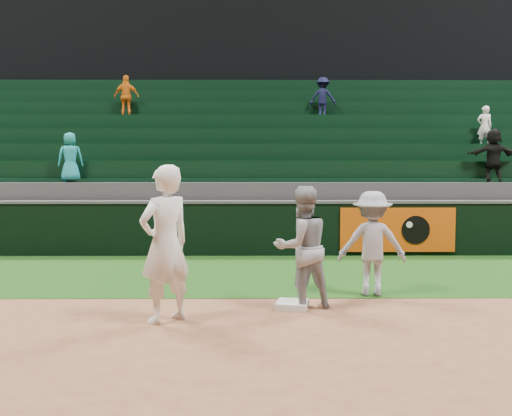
# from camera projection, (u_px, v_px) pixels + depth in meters

# --- Properties ---
(ground) EXTENTS (70.00, 70.00, 0.00)m
(ground) POSITION_uv_depth(u_px,v_px,m) (273.00, 314.00, 7.89)
(ground) COLOR brown
(ground) RESTS_ON ground
(foul_grass) EXTENTS (36.00, 4.20, 0.01)m
(foul_grass) POSITION_uv_depth(u_px,v_px,m) (267.00, 273.00, 10.88)
(foul_grass) COLOR #14380E
(foul_grass) RESTS_ON ground
(upper_deck) EXTENTS (40.00, 12.00, 12.00)m
(upper_deck) POSITION_uv_depth(u_px,v_px,m) (259.00, 75.00, 24.83)
(upper_deck) COLOR black
(upper_deck) RESTS_ON ground
(first_base) EXTENTS (0.52, 0.52, 0.10)m
(first_base) POSITION_uv_depth(u_px,v_px,m) (292.00, 305.00, 8.21)
(first_base) COLOR silver
(first_base) RESTS_ON ground
(first_baseman) EXTENTS (0.89, 0.88, 2.06)m
(first_baseman) POSITION_uv_depth(u_px,v_px,m) (165.00, 244.00, 7.44)
(first_baseman) COLOR white
(first_baseman) RESTS_ON ground
(baserunner) EXTENTS (1.04, 0.94, 1.76)m
(baserunner) POSITION_uv_depth(u_px,v_px,m) (302.00, 247.00, 8.15)
(baserunner) COLOR gray
(baserunner) RESTS_ON ground
(base_coach) EXTENTS (1.11, 0.69, 1.64)m
(base_coach) POSITION_uv_depth(u_px,v_px,m) (372.00, 243.00, 8.95)
(base_coach) COLOR #989AA5
(base_coach) RESTS_ON foul_grass
(field_wall) EXTENTS (36.00, 0.45, 1.25)m
(field_wall) POSITION_uv_depth(u_px,v_px,m) (266.00, 228.00, 13.02)
(field_wall) COLOR black
(field_wall) RESTS_ON ground
(stadium_seating) EXTENTS (36.00, 5.95, 4.85)m
(stadium_seating) POSITION_uv_depth(u_px,v_px,m) (262.00, 177.00, 16.70)
(stadium_seating) COLOR #343436
(stadium_seating) RESTS_ON ground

